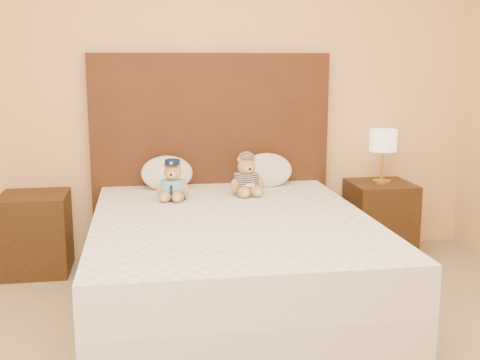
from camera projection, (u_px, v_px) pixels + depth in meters
The scene contains 9 objects.
bed at pixel (232, 261), 3.57m from camera, with size 1.60×2.00×0.55m.
headboard at pixel (212, 156), 4.45m from camera, with size 1.75×0.08×1.50m, color #452414.
nightstand_left at pixel (36, 233), 4.15m from camera, with size 0.45×0.45×0.55m, color #362211.
nightstand_right at pixel (380, 218), 4.54m from camera, with size 0.45×0.45×0.55m, color #362211.
lamp at pixel (383, 143), 4.43m from camera, with size 0.20×0.20×0.40m.
teddy_police at pixel (173, 180), 3.91m from camera, with size 0.23×0.22×0.26m, color #B47B46, non-canonical shape.
teddy_prisoner at pixel (246, 175), 4.05m from camera, with size 0.24×0.23×0.27m, color #B47B46, non-canonical shape.
pillow_left at pixel (167, 171), 4.24m from camera, with size 0.36×0.23×0.26m, color white.
pillow_right at pixel (267, 168), 4.35m from camera, with size 0.37×0.24×0.26m, color white.
Camera 1 is at (-0.50, -2.17, 1.44)m, focal length 45.00 mm.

